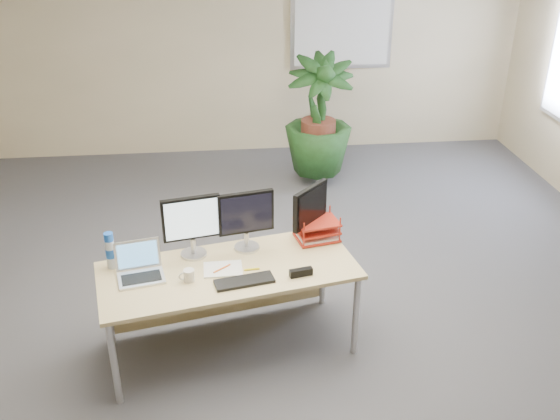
{
  "coord_description": "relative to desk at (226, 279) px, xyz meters",
  "views": [
    {
      "loc": [
        -0.42,
        -3.91,
        3.08
      ],
      "look_at": [
        0.03,
        0.35,
        0.91
      ],
      "focal_mm": 40.0,
      "sensor_mm": 36.0,
      "label": 1
    }
  ],
  "objects": [
    {
      "name": "monitor_right",
      "position": [
        0.17,
        0.18,
        0.41
      ],
      "size": [
        0.42,
        0.19,
        0.46
      ],
      "color": "#BCBCC1",
      "rests_on": "desk"
    },
    {
      "name": "monitor_dark",
      "position": [
        0.66,
        0.27,
        0.4
      ],
      "size": [
        0.3,
        0.31,
        0.44
      ],
      "color": "#BCBCC1",
      "rests_on": "desk"
    },
    {
      "name": "floor",
      "position": [
        0.41,
        0.03,
        -0.55
      ],
      "size": [
        8.0,
        8.0,
        0.0
      ],
      "primitive_type": "plane",
      "color": "#48474C",
      "rests_on": "ground"
    },
    {
      "name": "floor_plant",
      "position": [
        1.15,
        2.85,
        0.2
      ],
      "size": [
        0.9,
        0.9,
        1.5
      ],
      "primitive_type": "imported",
      "rotation": [
        0.0,
        0.0,
        -0.08
      ],
      "color": "#173714",
      "rests_on": "floor"
    },
    {
      "name": "back_wall",
      "position": [
        0.41,
        4.03,
        0.8
      ],
      "size": [
        7.0,
        0.04,
        2.7
      ],
      "primitive_type": "cube",
      "color": "tan",
      "rests_on": "floor"
    },
    {
      "name": "keyboard",
      "position": [
        0.12,
        -0.28,
        0.16
      ],
      "size": [
        0.43,
        0.21,
        0.02
      ],
      "primitive_type": "cube",
      "rotation": [
        0.0,
        0.0,
        0.2
      ],
      "color": "black",
      "rests_on": "desk"
    },
    {
      "name": "monitor_left",
      "position": [
        -0.23,
        0.12,
        0.42
      ],
      "size": [
        0.42,
        0.19,
        0.47
      ],
      "color": "#BCBCC1",
      "rests_on": "desk"
    },
    {
      "name": "stapler",
      "position": [
        0.52,
        -0.24,
        0.17
      ],
      "size": [
        0.17,
        0.08,
        0.05
      ],
      "primitive_type": "cube",
      "rotation": [
        0.0,
        0.0,
        0.2
      ],
      "color": "black",
      "rests_on": "desk"
    },
    {
      "name": "water_bottle",
      "position": [
        -0.8,
        0.02,
        0.28
      ],
      "size": [
        0.07,
        0.07,
        0.28
      ],
      "color": "silver",
      "rests_on": "desk"
    },
    {
      "name": "orange_pen",
      "position": [
        -0.03,
        -0.11,
        0.16
      ],
      "size": [
        0.12,
        0.1,
        0.01
      ],
      "primitive_type": "cylinder",
      "rotation": [
        0.0,
        1.57,
        0.68
      ],
      "color": "orange",
      "rests_on": "spiral_notebook"
    },
    {
      "name": "letter_tray",
      "position": [
        0.71,
        0.26,
        0.21
      ],
      "size": [
        0.36,
        0.3,
        0.15
      ],
      "color": "#A32214",
      "rests_on": "desk"
    },
    {
      "name": "spiral_notebook",
      "position": [
        -0.02,
        -0.1,
        0.15
      ],
      "size": [
        0.28,
        0.21,
        0.01
      ],
      "primitive_type": "cube",
      "rotation": [
        0.0,
        0.0,
        0.01
      ],
      "color": "white",
      "rests_on": "desk"
    },
    {
      "name": "desk",
      "position": [
        0.0,
        0.0,
        0.0
      ],
      "size": [
        1.94,
        1.12,
        0.7
      ],
      "color": "#D2BC7C",
      "rests_on": "floor"
    },
    {
      "name": "laptop",
      "position": [
        -0.6,
        -0.11,
        0.2
      ],
      "size": [
        0.36,
        0.33,
        0.23
      ],
      "color": "silver",
      "rests_on": "desk"
    },
    {
      "name": "whiteboard",
      "position": [
        1.61,
        4.0,
        1.0
      ],
      "size": [
        1.3,
        0.04,
        0.95
      ],
      "color": "silver",
      "rests_on": "back_wall"
    },
    {
      "name": "yellow_highlighter",
      "position": [
        0.18,
        -0.13,
        0.15
      ],
      "size": [
        0.11,
        0.02,
        0.01
      ],
      "primitive_type": "cylinder",
      "rotation": [
        0.0,
        1.57,
        0.07
      ],
      "color": "yellow",
      "rests_on": "desk"
    },
    {
      "name": "coffee_mug",
      "position": [
        -0.26,
        -0.22,
        0.19
      ],
      "size": [
        0.11,
        0.08,
        0.09
      ],
      "color": "silver",
      "rests_on": "desk"
    }
  ]
}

